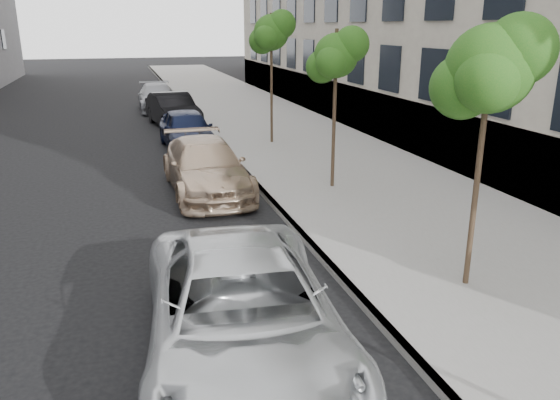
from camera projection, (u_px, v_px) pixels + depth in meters
name	position (u px, v px, depth m)	size (l,w,h in m)	color
ground	(330.00, 367.00, 7.64)	(160.00, 160.00, 0.00)	black
sidewalk	(245.00, 109.00, 30.69)	(6.40, 72.00, 0.14)	gray
curb	(190.00, 111.00, 29.85)	(0.15, 72.00, 0.14)	#9E9B93
tree_near	(491.00, 69.00, 8.69)	(1.75, 1.55, 4.63)	#38281C
tree_mid	(337.00, 56.00, 14.66)	(1.58, 1.38, 4.42)	#38281C
tree_far	(272.00, 33.00, 20.44)	(1.68, 1.48, 5.00)	#38281C
minivan	(243.00, 314.00, 7.47)	(2.61, 5.65, 1.57)	silver
suv	(206.00, 167.00, 15.43)	(2.07, 5.10, 1.48)	#C8AC8E
sedan_blue	(187.00, 130.00, 20.84)	(1.79, 4.45, 1.52)	black
sedan_black	(173.00, 110.00, 25.57)	(1.65, 4.72, 1.56)	black
sedan_rear	(158.00, 97.00, 30.51)	(2.04, 5.02, 1.46)	gray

